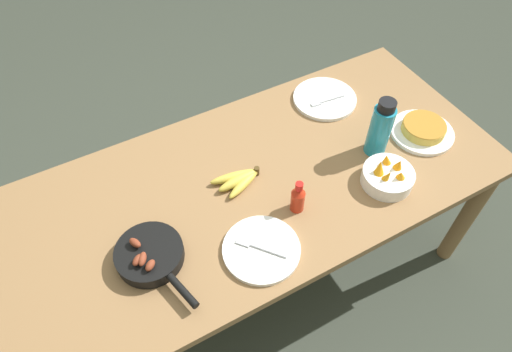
{
  "coord_description": "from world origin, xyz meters",
  "views": [
    {
      "loc": [
        -0.5,
        -0.91,
        2.01
      ],
      "look_at": [
        0.0,
        0.0,
        0.73
      ],
      "focal_mm": 32.0,
      "sensor_mm": 36.0,
      "label": 1
    }
  ],
  "objects_px": {
    "empty_plate_far_left": "(325,99)",
    "water_bottle": "(380,129)",
    "fruit_bowl_mango": "(388,176)",
    "hot_sauce_bottle": "(298,198)",
    "banana_bunch": "(239,180)",
    "empty_plate_near_front": "(261,249)",
    "skillet": "(150,256)",
    "frittata_plate_center": "(423,130)"
  },
  "relations": [
    {
      "from": "empty_plate_far_left",
      "to": "water_bottle",
      "type": "relative_size",
      "value": 1.09
    },
    {
      "from": "water_bottle",
      "to": "frittata_plate_center",
      "type": "bearing_deg",
      "value": -5.41
    },
    {
      "from": "fruit_bowl_mango",
      "to": "hot_sauce_bottle",
      "type": "distance_m",
      "value": 0.35
    },
    {
      "from": "banana_bunch",
      "to": "frittata_plate_center",
      "type": "height_order",
      "value": "frittata_plate_center"
    },
    {
      "from": "frittata_plate_center",
      "to": "fruit_bowl_mango",
      "type": "height_order",
      "value": "fruit_bowl_mango"
    },
    {
      "from": "empty_plate_near_front",
      "to": "water_bottle",
      "type": "height_order",
      "value": "water_bottle"
    },
    {
      "from": "empty_plate_near_front",
      "to": "hot_sauce_bottle",
      "type": "relative_size",
      "value": 1.86
    },
    {
      "from": "fruit_bowl_mango",
      "to": "hot_sauce_bottle",
      "type": "xyz_separation_m",
      "value": [
        -0.35,
        0.06,
        0.02
      ]
    },
    {
      "from": "skillet",
      "to": "fruit_bowl_mango",
      "type": "height_order",
      "value": "fruit_bowl_mango"
    },
    {
      "from": "banana_bunch",
      "to": "fruit_bowl_mango",
      "type": "xyz_separation_m",
      "value": [
        0.47,
        -0.26,
        0.02
      ]
    },
    {
      "from": "fruit_bowl_mango",
      "to": "hot_sauce_bottle",
      "type": "bearing_deg",
      "value": 170.33
    },
    {
      "from": "empty_plate_near_front",
      "to": "hot_sauce_bottle",
      "type": "xyz_separation_m",
      "value": [
        0.19,
        0.09,
        0.05
      ]
    },
    {
      "from": "frittata_plate_center",
      "to": "empty_plate_near_front",
      "type": "relative_size",
      "value": 0.98
    },
    {
      "from": "fruit_bowl_mango",
      "to": "water_bottle",
      "type": "distance_m",
      "value": 0.18
    },
    {
      "from": "water_bottle",
      "to": "hot_sauce_bottle",
      "type": "xyz_separation_m",
      "value": [
        -0.41,
        -0.09,
        -0.06
      ]
    },
    {
      "from": "skillet",
      "to": "empty_plate_near_front",
      "type": "height_order",
      "value": "skillet"
    },
    {
      "from": "banana_bunch",
      "to": "fruit_bowl_mango",
      "type": "relative_size",
      "value": 1.03
    },
    {
      "from": "banana_bunch",
      "to": "fruit_bowl_mango",
      "type": "bearing_deg",
      "value": -28.52
    },
    {
      "from": "banana_bunch",
      "to": "water_bottle",
      "type": "relative_size",
      "value": 0.78
    },
    {
      "from": "frittata_plate_center",
      "to": "fruit_bowl_mango",
      "type": "relative_size",
      "value": 1.34
    },
    {
      "from": "banana_bunch",
      "to": "empty_plate_near_front",
      "type": "height_order",
      "value": "banana_bunch"
    },
    {
      "from": "empty_plate_near_front",
      "to": "hot_sauce_bottle",
      "type": "bearing_deg",
      "value": 24.91
    },
    {
      "from": "empty_plate_near_front",
      "to": "hot_sauce_bottle",
      "type": "distance_m",
      "value": 0.22
    },
    {
      "from": "empty_plate_far_left",
      "to": "water_bottle",
      "type": "distance_m",
      "value": 0.35
    },
    {
      "from": "frittata_plate_center",
      "to": "hot_sauce_bottle",
      "type": "distance_m",
      "value": 0.64
    },
    {
      "from": "water_bottle",
      "to": "empty_plate_far_left",
      "type": "bearing_deg",
      "value": 90.81
    },
    {
      "from": "frittata_plate_center",
      "to": "fruit_bowl_mango",
      "type": "bearing_deg",
      "value": -156.0
    },
    {
      "from": "skillet",
      "to": "hot_sauce_bottle",
      "type": "distance_m",
      "value": 0.52
    },
    {
      "from": "empty_plate_far_left",
      "to": "fruit_bowl_mango",
      "type": "relative_size",
      "value": 1.44
    },
    {
      "from": "banana_bunch",
      "to": "water_bottle",
      "type": "bearing_deg",
      "value": -11.52
    },
    {
      "from": "water_bottle",
      "to": "skillet",
      "type": "bearing_deg",
      "value": -177.77
    },
    {
      "from": "banana_bunch",
      "to": "hot_sauce_bottle",
      "type": "xyz_separation_m",
      "value": [
        0.12,
        -0.2,
        0.04
      ]
    },
    {
      "from": "skillet",
      "to": "frittata_plate_center",
      "type": "height_order",
      "value": "skillet"
    },
    {
      "from": "empty_plate_near_front",
      "to": "fruit_bowl_mango",
      "type": "height_order",
      "value": "fruit_bowl_mango"
    },
    {
      "from": "frittata_plate_center",
      "to": "hot_sauce_bottle",
      "type": "height_order",
      "value": "hot_sauce_bottle"
    },
    {
      "from": "banana_bunch",
      "to": "empty_plate_near_front",
      "type": "distance_m",
      "value": 0.29
    },
    {
      "from": "empty_plate_near_front",
      "to": "water_bottle",
      "type": "relative_size",
      "value": 1.03
    },
    {
      "from": "skillet",
      "to": "banana_bunch",
      "type": "bearing_deg",
      "value": 96.03
    },
    {
      "from": "hot_sauce_bottle",
      "to": "frittata_plate_center",
      "type": "bearing_deg",
      "value": 6.07
    },
    {
      "from": "empty_plate_near_front",
      "to": "empty_plate_far_left",
      "type": "xyz_separation_m",
      "value": [
        0.6,
        0.51,
        -0.0
      ]
    },
    {
      "from": "empty_plate_near_front",
      "to": "water_bottle",
      "type": "xyz_separation_m",
      "value": [
        0.6,
        0.18,
        0.11
      ]
    },
    {
      "from": "skillet",
      "to": "empty_plate_near_front",
      "type": "relative_size",
      "value": 1.36
    }
  ]
}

